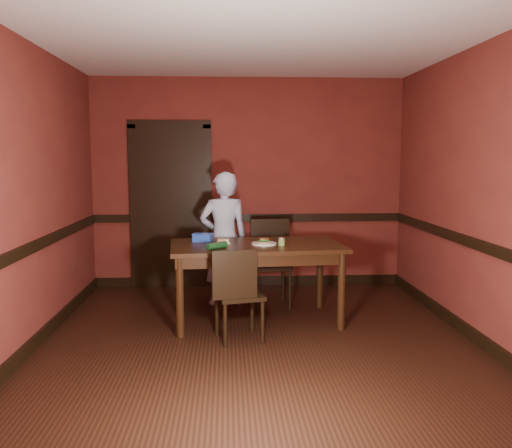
{
  "coord_description": "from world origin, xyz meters",
  "views": [
    {
      "loc": [
        -0.28,
        -4.78,
        1.68
      ],
      "look_at": [
        0.0,
        0.35,
        1.05
      ],
      "focal_mm": 38.0,
      "sensor_mm": 36.0,
      "label": 1
    }
  ],
  "objects": [
    {
      "name": "wall_front",
      "position": [
        0.0,
        -2.25,
        1.35
      ],
      "size": [
        4.0,
        0.02,
        2.7
      ],
      "primitive_type": "cube",
      "color": "maroon",
      "rests_on": "ground"
    },
    {
      "name": "baseboard_right",
      "position": [
        1.99,
        0.0,
        0.06
      ],
      "size": [
        0.03,
        4.5,
        0.12
      ],
      "primitive_type": "cube",
      "color": "black",
      "rests_on": "ground"
    },
    {
      "name": "dining_table",
      "position": [
        0.02,
        0.66,
        0.4
      ],
      "size": [
        1.81,
        1.13,
        0.81
      ],
      "primitive_type": "cube",
      "rotation": [
        0.0,
        0.0,
        0.09
      ],
      "color": "black",
      "rests_on": "floor"
    },
    {
      "name": "dado_left",
      "position": [
        -1.99,
        0.0,
        0.9
      ],
      "size": [
        0.03,
        4.5,
        0.1
      ],
      "primitive_type": "cube",
      "color": "black",
      "rests_on": "ground"
    },
    {
      "name": "wall_left",
      "position": [
        -2.0,
        0.0,
        1.35
      ],
      "size": [
        0.02,
        4.5,
        2.7
      ],
      "primitive_type": "cube",
      "color": "maroon",
      "rests_on": "ground"
    },
    {
      "name": "sandwich_plate",
      "position": [
        0.1,
        0.61,
        0.83
      ],
      "size": [
        0.25,
        0.25,
        0.06
      ],
      "rotation": [
        0.0,
        0.0,
        0.16
      ],
      "color": "white",
      "rests_on": "dining_table"
    },
    {
      "name": "cheese_saucer",
      "position": [
        -0.32,
        0.67,
        0.83
      ],
      "size": [
        0.15,
        0.15,
        0.05
      ],
      "rotation": [
        0.0,
        0.0,
        -0.23
      ],
      "color": "white",
      "rests_on": "dining_table"
    },
    {
      "name": "ceiling",
      "position": [
        0.0,
        0.0,
        2.7
      ],
      "size": [
        4.0,
        4.5,
        0.01
      ],
      "primitive_type": "cube",
      "color": "white",
      "rests_on": "ground"
    },
    {
      "name": "dado_back",
      "position": [
        0.0,
        2.23,
        0.9
      ],
      "size": [
        4.0,
        0.03,
        0.1
      ],
      "primitive_type": "cube",
      "color": "black",
      "rests_on": "ground"
    },
    {
      "name": "floor",
      "position": [
        0.0,
        0.0,
        0.0
      ],
      "size": [
        4.0,
        4.5,
        0.01
      ],
      "primitive_type": "cube",
      "color": "black",
      "rests_on": "ground"
    },
    {
      "name": "person",
      "position": [
        -0.31,
        1.34,
        0.76
      ],
      "size": [
        0.61,
        0.46,
        1.52
      ],
      "primitive_type": "imported",
      "rotation": [
        0.0,
        0.0,
        3.33
      ],
      "color": "silver",
      "rests_on": "floor"
    },
    {
      "name": "chair_far",
      "position": [
        0.2,
        1.24,
        0.49
      ],
      "size": [
        0.5,
        0.5,
        0.97
      ],
      "primitive_type": null,
      "rotation": [
        0.0,
        0.0,
        0.1
      ],
      "color": "black",
      "rests_on": "floor"
    },
    {
      "name": "dado_right",
      "position": [
        1.99,
        0.0,
        0.9
      ],
      "size": [
        0.03,
        4.5,
        0.1
      ],
      "primitive_type": "cube",
      "color": "black",
      "rests_on": "ground"
    },
    {
      "name": "sauce_jar",
      "position": [
        0.27,
        0.53,
        0.85
      ],
      "size": [
        0.07,
        0.07,
        0.08
      ],
      "rotation": [
        0.0,
        0.0,
        -0.32
      ],
      "color": "#719A46",
      "rests_on": "dining_table"
    },
    {
      "name": "baseboard_back",
      "position": [
        0.0,
        2.23,
        0.06
      ],
      "size": [
        4.0,
        0.03,
        0.12
      ],
      "primitive_type": "cube",
      "color": "black",
      "rests_on": "ground"
    },
    {
      "name": "baseboard_left",
      "position": [
        -1.99,
        0.0,
        0.06
      ],
      "size": [
        0.03,
        4.5,
        0.12
      ],
      "primitive_type": "cube",
      "color": "black",
      "rests_on": "ground"
    },
    {
      "name": "wall_right",
      "position": [
        2.0,
        0.0,
        1.35
      ],
      "size": [
        0.02,
        4.5,
        2.7
      ],
      "primitive_type": "cube",
      "color": "maroon",
      "rests_on": "ground"
    },
    {
      "name": "door",
      "position": [
        -1.0,
        2.22,
        1.09
      ],
      "size": [
        1.05,
        0.07,
        2.2
      ],
      "color": "black",
      "rests_on": "ground"
    },
    {
      "name": "food_tub",
      "position": [
        -0.53,
        0.84,
        0.85
      ],
      "size": [
        0.23,
        0.18,
        0.08
      ],
      "rotation": [
        0.0,
        0.0,
        -0.21
      ],
      "color": "blue",
      "rests_on": "dining_table"
    },
    {
      "name": "chair_near",
      "position": [
        -0.17,
        0.09,
        0.44
      ],
      "size": [
        0.49,
        0.49,
        0.87
      ],
      "primitive_type": null,
      "rotation": [
        0.0,
        0.0,
        3.37
      ],
      "color": "black",
      "rests_on": "floor"
    },
    {
      "name": "wrapped_veg",
      "position": [
        -0.38,
        0.36,
        0.84
      ],
      "size": [
        0.21,
        0.2,
        0.06
      ],
      "primitive_type": "cylinder",
      "rotation": [
        0.0,
        1.57,
        0.71
      ],
      "color": "#143F1B",
      "rests_on": "dining_table"
    },
    {
      "name": "wall_back",
      "position": [
        0.0,
        2.25,
        1.35
      ],
      "size": [
        4.0,
        0.02,
        2.7
      ],
      "primitive_type": "cube",
      "color": "maroon",
      "rests_on": "ground"
    }
  ]
}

